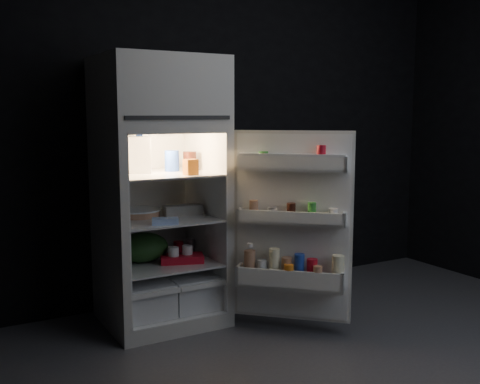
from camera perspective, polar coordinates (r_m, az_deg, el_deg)
floor at (r=3.36m, az=13.64°, el=-17.13°), size 4.00×3.40×0.00m
wall_back at (r=4.44m, az=-1.08°, el=7.12°), size 4.00×0.00×2.70m
refrigerator at (r=3.80m, az=-8.32°, el=0.94°), size 0.76×0.71×1.78m
fridge_door at (r=3.59m, az=5.32°, el=-3.79°), size 0.65×0.64×1.22m
milk_jug at (r=3.76m, az=-10.15°, el=3.75°), size 0.19×0.19×0.24m
mayo_jar at (r=3.85m, az=-6.93°, el=3.16°), size 0.11×0.11×0.14m
jam_jar at (r=3.90m, az=-5.13°, el=3.17°), size 0.11×0.11×0.13m
amber_bottle at (r=3.79m, az=-12.80°, el=3.55°), size 0.10×0.10×0.22m
small_carton at (r=3.60m, az=-5.03°, el=2.54°), size 0.09×0.07×0.10m
egg_carton at (r=3.85m, az=-5.82°, el=-1.86°), size 0.27×0.12×0.07m
pie at (r=3.85m, az=-10.33°, el=-2.16°), size 0.37×0.37×0.04m
flat_package at (r=3.55m, az=-7.61°, el=-2.95°), size 0.18×0.14×0.04m
wrapped_pkg at (r=3.98m, az=-6.49°, el=-1.67°), size 0.15×0.13×0.05m
produce_bag at (r=3.84m, az=-9.89°, el=-5.55°), size 0.44×0.41×0.20m
yogurt_tray at (r=3.81m, az=-5.92°, el=-6.74°), size 0.32×0.24×0.05m
small_can_red at (r=4.02m, az=-6.27°, el=-5.65°), size 0.07×0.07×0.09m
small_can_silver at (r=4.10m, az=-5.13°, el=-5.38°), size 0.07×0.07×0.09m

